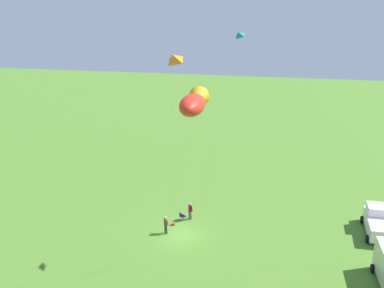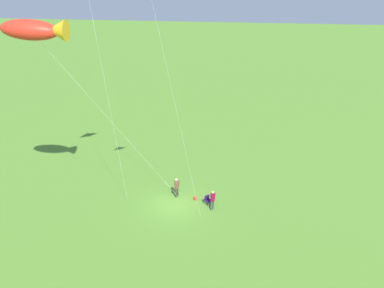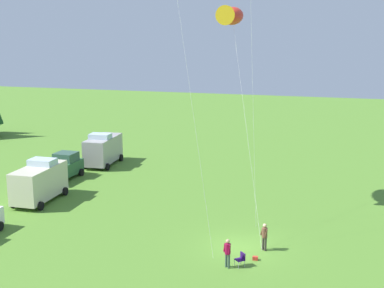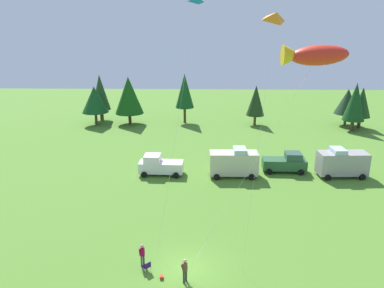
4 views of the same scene
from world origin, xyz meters
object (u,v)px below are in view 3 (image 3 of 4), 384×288
(person_spectator, at_px, (228,251))
(van_camper_beige, at_px, (39,181))
(folding_chair, at_px, (241,258))
(kite_large_fish, at_px, (231,16))
(truck_green_flatbed, at_px, (62,168))
(van_motorhome_grey, at_px, (103,149))
(backpack_on_grass, at_px, (255,258))
(person_kite_flyer, at_px, (265,235))

(person_spectator, bearing_deg, van_camper_beige, -80.52)
(folding_chair, relative_size, kite_large_fish, 0.05)
(folding_chair, relative_size, truck_green_flatbed, 0.16)
(truck_green_flatbed, relative_size, van_motorhome_grey, 0.92)
(truck_green_flatbed, bearing_deg, van_camper_beige, -163.84)
(folding_chair, height_order, van_camper_beige, van_camper_beige)
(backpack_on_grass, height_order, truck_green_flatbed, truck_green_flatbed)
(folding_chair, distance_m, truck_green_flatbed, 23.62)
(backpack_on_grass, height_order, kite_large_fish, kite_large_fish)
(person_kite_flyer, distance_m, person_spectator, 3.49)
(folding_chair, height_order, van_motorhome_grey, van_motorhome_grey)
(folding_chair, relative_size, person_spectator, 0.47)
(person_spectator, bearing_deg, folding_chair, 153.87)
(person_kite_flyer, height_order, person_spectator, same)
(person_kite_flyer, xyz_separation_m, folding_chair, (-2.66, 0.95, -0.53))
(truck_green_flatbed, height_order, kite_large_fish, kite_large_fish)
(person_spectator, bearing_deg, truck_green_flatbed, -92.87)
(person_spectator, distance_m, van_camper_beige, 18.75)
(backpack_on_grass, xyz_separation_m, van_camper_beige, (6.27, 18.44, 1.53))
(backpack_on_grass, xyz_separation_m, kite_large_fish, (9.81, 3.82, 14.35))
(kite_large_fish, bearing_deg, folding_chair, -163.82)
(folding_chair, xyz_separation_m, kite_large_fish, (10.88, 3.16, 13.98))
(person_kite_flyer, xyz_separation_m, backpack_on_grass, (-1.59, 0.29, -0.91))
(person_kite_flyer, xyz_separation_m, kite_large_fish, (8.22, 4.11, 13.44))
(person_kite_flyer, bearing_deg, folding_chair, 19.55)
(person_spectator, relative_size, backpack_on_grass, 5.44)
(backpack_on_grass, bearing_deg, van_camper_beige, 71.21)
(folding_chair, distance_m, kite_large_fish, 17.99)
(person_kite_flyer, distance_m, folding_chair, 2.88)
(person_kite_flyer, distance_m, truck_green_flatbed, 23.02)
(person_kite_flyer, bearing_deg, truck_green_flatbed, -78.96)
(folding_chair, bearing_deg, truck_green_flatbed, -80.14)
(truck_green_flatbed, bearing_deg, van_motorhome_grey, -10.39)
(person_spectator, distance_m, kite_large_fish, 17.73)
(person_spectator, bearing_deg, backpack_on_grass, 171.10)
(person_spectator, height_order, van_motorhome_grey, van_motorhome_grey)
(person_kite_flyer, bearing_deg, backpack_on_grass, 28.88)
(person_spectator, height_order, van_camper_beige, van_camper_beige)
(van_camper_beige, xyz_separation_m, kite_large_fish, (3.54, -14.62, 12.82))
(van_camper_beige, relative_size, kite_large_fish, 0.36)
(folding_chair, distance_m, backpack_on_grass, 1.31)
(person_kite_flyer, relative_size, kite_large_fish, 0.11)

